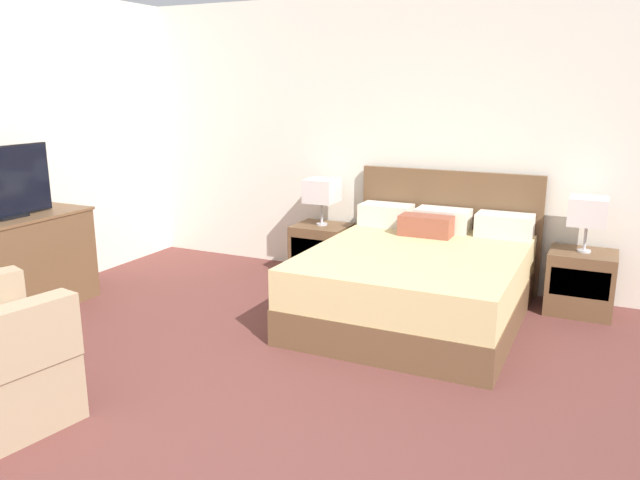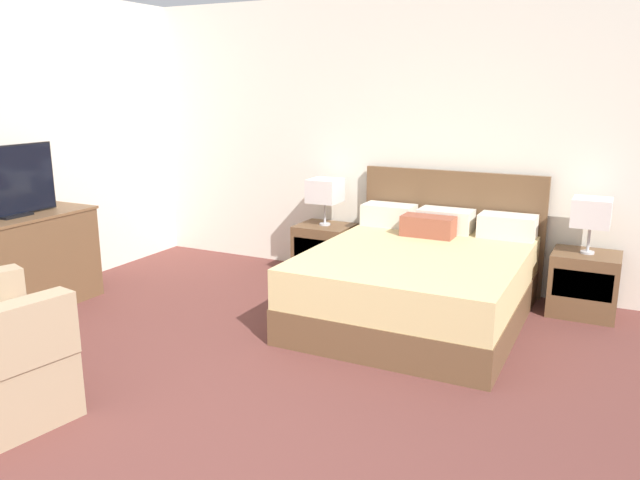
{
  "view_description": "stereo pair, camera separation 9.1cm",
  "coord_description": "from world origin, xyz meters",
  "px_view_note": "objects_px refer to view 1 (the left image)",
  "views": [
    {
      "loc": [
        1.91,
        -2.04,
        1.87
      ],
      "look_at": [
        -0.04,
        2.05,
        0.75
      ],
      "focal_mm": 35.0,
      "sensor_mm": 36.0,
      "label": 1
    },
    {
      "loc": [
        1.99,
        -2.0,
        1.87
      ],
      "look_at": [
        -0.04,
        2.05,
        0.75
      ],
      "focal_mm": 35.0,
      "sensor_mm": 36.0,
      "label": 2
    }
  ],
  "objects_px": {
    "nightstand_left": "(322,251)",
    "tv": "(5,183)",
    "dresser": "(21,263)",
    "table_lamp_left": "(322,191)",
    "nightstand_right": "(581,282)",
    "bed": "(418,279)",
    "table_lamp_right": "(588,212)"
  },
  "relations": [
    {
      "from": "nightstand_left",
      "to": "tv",
      "type": "distance_m",
      "value": 2.9
    },
    {
      "from": "nightstand_left",
      "to": "dresser",
      "type": "xyz_separation_m",
      "value": [
        -1.84,
        -2.01,
        0.16
      ]
    },
    {
      "from": "table_lamp_left",
      "to": "tv",
      "type": "bearing_deg",
      "value": -131.65
    },
    {
      "from": "nightstand_left",
      "to": "nightstand_right",
      "type": "height_order",
      "value": "same"
    },
    {
      "from": "bed",
      "to": "table_lamp_left",
      "type": "bearing_deg",
      "value": 149.99
    },
    {
      "from": "nightstand_right",
      "to": "table_lamp_left",
      "type": "distance_m",
      "value": 2.49
    },
    {
      "from": "bed",
      "to": "table_lamp_left",
      "type": "height_order",
      "value": "bed"
    },
    {
      "from": "table_lamp_right",
      "to": "table_lamp_left",
      "type": "bearing_deg",
      "value": 180.0
    },
    {
      "from": "bed",
      "to": "dresser",
      "type": "bearing_deg",
      "value": -156.68
    },
    {
      "from": "table_lamp_left",
      "to": "dresser",
      "type": "bearing_deg",
      "value": -132.51
    },
    {
      "from": "nightstand_left",
      "to": "table_lamp_right",
      "type": "height_order",
      "value": "table_lamp_right"
    },
    {
      "from": "table_lamp_left",
      "to": "tv",
      "type": "relative_size",
      "value": 0.54
    },
    {
      "from": "bed",
      "to": "tv",
      "type": "relative_size",
      "value": 2.38
    },
    {
      "from": "nightstand_right",
      "to": "dresser",
      "type": "height_order",
      "value": "dresser"
    },
    {
      "from": "table_lamp_left",
      "to": "table_lamp_right",
      "type": "distance_m",
      "value": 2.41
    },
    {
      "from": "nightstand_left",
      "to": "tv",
      "type": "xyz_separation_m",
      "value": [
        -1.84,
        -2.07,
        0.84
      ]
    },
    {
      "from": "nightstand_left",
      "to": "dresser",
      "type": "bearing_deg",
      "value": -132.53
    },
    {
      "from": "nightstand_right",
      "to": "table_lamp_right",
      "type": "relative_size",
      "value": 1.16
    },
    {
      "from": "tv",
      "to": "dresser",
      "type": "bearing_deg",
      "value": 92.52
    },
    {
      "from": "table_lamp_left",
      "to": "tv",
      "type": "xyz_separation_m",
      "value": [
        -1.84,
        -2.07,
        0.24
      ]
    },
    {
      "from": "table_lamp_left",
      "to": "bed",
      "type": "bearing_deg",
      "value": -30.01
    },
    {
      "from": "table_lamp_right",
      "to": "tv",
      "type": "xyz_separation_m",
      "value": [
        -4.26,
        -2.07,
        0.24
      ]
    },
    {
      "from": "bed",
      "to": "nightstand_left",
      "type": "distance_m",
      "value": 1.39
    },
    {
      "from": "bed",
      "to": "tv",
      "type": "distance_m",
      "value": 3.43
    },
    {
      "from": "nightstand_left",
      "to": "table_lamp_left",
      "type": "distance_m",
      "value": 0.6
    },
    {
      "from": "nightstand_left",
      "to": "nightstand_right",
      "type": "distance_m",
      "value": 2.41
    },
    {
      "from": "nightstand_left",
      "to": "dresser",
      "type": "distance_m",
      "value": 2.73
    },
    {
      "from": "nightstand_left",
      "to": "table_lamp_left",
      "type": "bearing_deg",
      "value": 90.0
    },
    {
      "from": "tv",
      "to": "bed",
      "type": "bearing_deg",
      "value": 24.25
    },
    {
      "from": "bed",
      "to": "tv",
      "type": "xyz_separation_m",
      "value": [
        -3.05,
        -1.37,
        0.79
      ]
    },
    {
      "from": "dresser",
      "to": "table_lamp_left",
      "type": "bearing_deg",
      "value": 47.49
    },
    {
      "from": "table_lamp_left",
      "to": "tv",
      "type": "distance_m",
      "value": 2.78
    }
  ]
}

